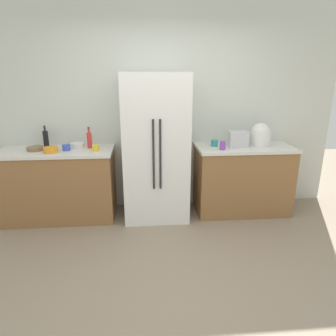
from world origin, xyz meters
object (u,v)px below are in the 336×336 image
cup_a (214,143)px  cup_d (223,146)px  toaster (238,139)px  bottle_a (89,140)px  refrigerator (156,148)px  rice_cooker (260,135)px  cup_c (96,148)px  bottle_b (46,139)px  bowl_b (77,145)px  cup_b (66,147)px  bowl_c (51,150)px  bowl_a (35,149)px

cup_a → cup_d: bearing=-76.0°
toaster → bottle_a: bottle_a is taller
refrigerator → cup_d: bearing=-9.2°
cup_d → refrigerator: bearing=170.8°
cup_a → bottle_a: bearing=178.7°
cup_d → rice_cooker: bearing=20.9°
toaster → cup_c: 1.80m
bottle_b → cup_c: bearing=-20.8°
toaster → bowl_b: bearing=175.4°
rice_cooker → toaster: bearing=-166.5°
cup_a → bowl_b: 1.79m
cup_b → cup_c: same height
cup_b → bowl_c: cup_b is taller
toaster → cup_b: size_ratio=2.54×
bottle_b → bowl_c: bearing=-64.9°
rice_cooker → cup_a: (-0.61, -0.01, -0.09)m
bottle_a → bowl_b: 0.20m
bowl_a → bowl_c: size_ratio=1.18×
refrigerator → bottle_a: refrigerator is taller
toaster → bowl_b: size_ratio=1.42×
cup_b → cup_d: cup_d is taller
rice_cooker → bottle_a: 2.23m
bottle_a → cup_d: bottle_a is taller
refrigerator → bottle_b: (-1.40, 0.20, 0.11)m
bottle_b → cup_c: 0.71m
bottle_a → bottle_b: (-0.56, 0.09, 0.01)m
rice_cooker → cup_b: rice_cooker is taller
cup_a → refrigerator: bearing=-174.6°
toaster → cup_c: (-1.80, -0.06, -0.07)m
refrigerator → bowl_c: (-1.27, -0.09, 0.03)m
cup_c → cup_d: cup_d is taller
rice_cooker → refrigerator: bearing=-176.7°
refrigerator → cup_a: (0.78, 0.07, 0.04)m
bowl_c → bowl_a: bearing=151.4°
cup_d → bowl_c: (-2.10, 0.05, -0.02)m
cup_d → bowl_c: bearing=178.8°
cup_d → bowl_a: cup_d is taller
cup_d → bottle_b: bearing=171.6°
bottle_b → bowl_a: bearing=-118.8°
refrigerator → cup_b: refrigerator is taller
bottle_b → bottle_a: bearing=-8.7°
cup_d → bowl_b: cup_d is taller
cup_b → cup_c: (0.37, -0.06, 0.00)m
rice_cooker → bowl_c: 2.66m
refrigerator → toaster: size_ratio=7.58×
cup_c → cup_d: 1.57m
bottle_b → cup_d: bottle_b is taller
bowl_a → cup_b: bearing=-4.1°
bowl_a → cup_d: bearing=-4.1°
toaster → rice_cooker: bearing=13.5°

